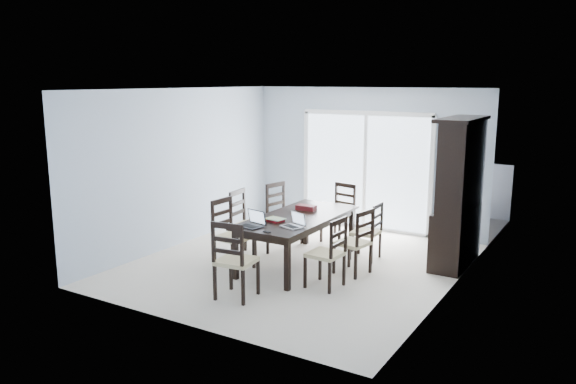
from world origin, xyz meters
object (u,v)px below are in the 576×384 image
(chair_right_mid, at_px, (358,235))
(chair_end_far, at_px, (341,206))
(chair_left_far, at_px, (280,207))
(game_box, at_px, (306,208))
(chair_left_mid, at_px, (244,216))
(cell_phone, at_px, (267,232))
(dining_table, at_px, (298,221))
(chair_right_near, at_px, (331,246))
(laptop_dark, at_px, (250,223))
(china_hutch, at_px, (459,194))
(laptop_silver, at_px, (292,224))
(chair_left_near, at_px, (228,226))
(chair_end_near, at_px, (232,252))
(hot_tub, at_px, (360,189))
(chair_right_far, at_px, (371,225))

(chair_right_mid, xyz_separation_m, chair_end_far, (-0.97, 1.45, 0.02))
(chair_left_far, distance_m, game_box, 0.88)
(chair_left_mid, height_order, cell_phone, chair_left_mid)
(dining_table, xyz_separation_m, chair_right_near, (0.87, -0.63, -0.08))
(cell_phone, bearing_deg, dining_table, 104.30)
(laptop_dark, xyz_separation_m, cell_phone, (0.34, -0.10, -0.05))
(china_hutch, xyz_separation_m, laptop_silver, (-1.77, -1.87, -0.27))
(china_hutch, distance_m, laptop_dark, 3.13)
(chair_left_near, height_order, chair_end_near, chair_left_near)
(cell_phone, xyz_separation_m, game_box, (-0.18, 1.40, 0.03))
(cell_phone, distance_m, game_box, 1.41)
(chair_end_near, bearing_deg, chair_left_mid, 114.03)
(dining_table, bearing_deg, cell_phone, -84.20)
(laptop_silver, bearing_deg, dining_table, 133.21)
(laptop_silver, distance_m, cell_phone, 0.42)
(chair_left_mid, height_order, chair_end_near, chair_left_mid)
(cell_phone, height_order, hot_tub, hot_tub)
(chair_left_far, height_order, laptop_dark, chair_left_far)
(chair_end_far, xyz_separation_m, cell_phone, (0.11, -2.49, 0.15))
(chair_left_far, bearing_deg, chair_right_far, 99.36)
(dining_table, xyz_separation_m, laptop_silver, (0.26, -0.62, 0.13))
(laptop_dark, height_order, laptop_silver, laptop_dark)
(chair_left_near, relative_size, hot_tub, 0.54)
(chair_right_far, bearing_deg, chair_right_mid, -172.46)
(chair_left_near, distance_m, laptop_dark, 0.62)
(hot_tub, bearing_deg, dining_table, -81.19)
(laptop_dark, bearing_deg, hot_tub, 105.12)
(chair_right_mid, bearing_deg, chair_left_near, 122.69)
(chair_left_near, xyz_separation_m, chair_left_mid, (-0.17, 0.64, 0.00))
(game_box, bearing_deg, chair_left_far, 149.17)
(cell_phone, bearing_deg, chair_right_far, 75.62)
(chair_left_mid, bearing_deg, china_hutch, 107.90)
(chair_left_far, bearing_deg, laptop_dark, 30.43)
(chair_left_near, height_order, hot_tub, chair_left_near)
(dining_table, distance_m, chair_right_mid, 0.97)
(chair_right_mid, bearing_deg, laptop_silver, 143.51)
(hot_tub, bearing_deg, cell_phone, -81.86)
(chair_left_near, height_order, cell_phone, chair_left_near)
(china_hutch, distance_m, chair_left_mid, 3.27)
(game_box, bearing_deg, laptop_silver, -71.51)
(chair_left_near, height_order, chair_left_mid, chair_left_mid)
(chair_left_far, xyz_separation_m, hot_tub, (0.29, 2.66, -0.12))
(chair_end_far, bearing_deg, china_hutch, -175.61)
(china_hutch, bearing_deg, chair_end_near, -125.06)
(chair_end_near, relative_size, laptop_silver, 3.44)
(chair_right_mid, relative_size, chair_right_far, 1.07)
(chair_right_near, bearing_deg, laptop_silver, 92.87)
(chair_left_mid, bearing_deg, chair_right_far, 108.66)
(china_hutch, relative_size, chair_right_mid, 2.00)
(china_hutch, xyz_separation_m, game_box, (-2.11, -0.85, -0.28))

